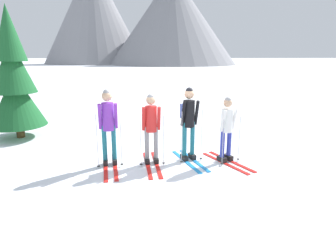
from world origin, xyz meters
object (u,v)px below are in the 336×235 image
at_px(skier_in_purple, 108,124).
at_px(skier_in_white, 227,127).
at_px(pine_tree_near, 14,79).
at_px(skier_in_red, 151,125).
at_px(skier_in_black, 189,119).

xyz_separation_m(skier_in_purple, skier_in_white, (2.85, -0.02, -0.15)).
height_order(skier_in_purple, skier_in_white, skier_in_purple).
distance_m(skier_in_purple, pine_tree_near, 4.15).
relative_size(skier_in_red, pine_tree_near, 0.42).
bearing_deg(pine_tree_near, skier_in_white, -23.17).
height_order(skier_in_black, pine_tree_near, pine_tree_near).
bearing_deg(skier_in_white, skier_in_red, 178.54).
bearing_deg(skier_in_red, pine_tree_near, 148.78).
distance_m(skier_in_purple, skier_in_white, 2.85).
height_order(skier_in_red, skier_in_white, skier_in_red).
distance_m(skier_in_red, skier_in_black, 0.94).
height_order(skier_in_purple, pine_tree_near, pine_tree_near).
xyz_separation_m(skier_in_black, skier_in_white, (0.91, -0.19, -0.18)).
bearing_deg(skier_in_red, skier_in_purple, -178.37).
height_order(skier_in_red, pine_tree_near, pine_tree_near).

